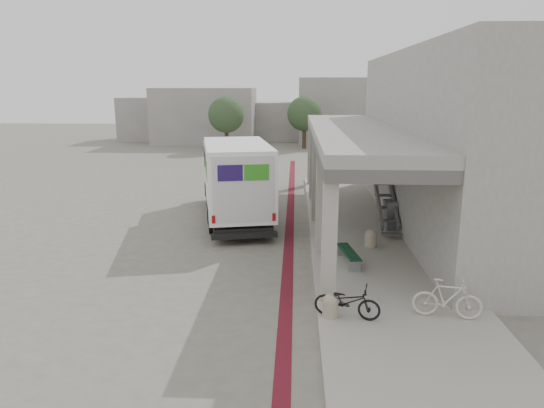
# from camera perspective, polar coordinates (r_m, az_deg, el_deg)

# --- Properties ---
(ground) EXTENTS (120.00, 120.00, 0.00)m
(ground) POSITION_cam_1_polar(r_m,az_deg,el_deg) (16.48, -1.58, -6.26)
(ground) COLOR #625F54
(ground) RESTS_ON ground
(bike_lane_stripe) EXTENTS (0.35, 40.00, 0.01)m
(bike_lane_stripe) POSITION_cam_1_polar(r_m,az_deg,el_deg) (18.33, 2.02, -4.17)
(bike_lane_stripe) COLOR #59111C
(bike_lane_stripe) RESTS_ON ground
(sidewalk) EXTENTS (4.40, 28.00, 0.12)m
(sidewalk) POSITION_cam_1_polar(r_m,az_deg,el_deg) (16.65, 12.36, -6.15)
(sidewalk) COLOR #A19C90
(sidewalk) RESTS_ON ground
(transit_building) EXTENTS (7.60, 17.00, 7.00)m
(transit_building) POSITION_cam_1_polar(r_m,az_deg,el_deg) (20.84, 18.57, 6.85)
(transit_building) COLOR gray
(transit_building) RESTS_ON ground
(distant_backdrop) EXTENTS (28.00, 10.00, 6.50)m
(distant_backdrop) POSITION_cam_1_polar(r_m,az_deg,el_deg) (51.58, -1.74, 10.38)
(distant_backdrop) COLOR gray
(distant_backdrop) RESTS_ON ground
(tree_left) EXTENTS (3.20, 3.20, 4.80)m
(tree_left) POSITION_cam_1_polar(r_m,az_deg,el_deg) (43.96, -5.42, 10.39)
(tree_left) COLOR #38281C
(tree_left) RESTS_ON ground
(tree_mid) EXTENTS (3.20, 3.20, 4.80)m
(tree_mid) POSITION_cam_1_polar(r_m,az_deg,el_deg) (45.52, 3.85, 10.53)
(tree_mid) COLOR #38281C
(tree_mid) RESTS_ON ground
(tree_right) EXTENTS (3.20, 3.20, 4.80)m
(tree_right) POSITION_cam_1_polar(r_m,az_deg,el_deg) (45.38, 14.19, 10.15)
(tree_right) COLOR #38281C
(tree_right) RESTS_ON ground
(fedex_truck) EXTENTS (3.91, 8.25, 3.39)m
(fedex_truck) POSITION_cam_1_polar(r_m,az_deg,el_deg) (20.92, -4.33, 3.12)
(fedex_truck) COLOR black
(fedex_truck) RESTS_ON ground
(bench) EXTENTS (0.65, 1.77, 0.41)m
(bench) POSITION_cam_1_polar(r_m,az_deg,el_deg) (15.67, 9.01, -5.89)
(bench) COLOR gray
(bench) RESTS_ON sidewalk
(bollard_near) EXTENTS (0.39, 0.39, 0.58)m
(bollard_near) POSITION_cam_1_polar(r_m,az_deg,el_deg) (12.16, 6.88, -11.74)
(bollard_near) COLOR gray
(bollard_near) RESTS_ON sidewalk
(bollard_far) EXTENTS (0.42, 0.42, 0.63)m
(bollard_far) POSITION_cam_1_polar(r_m,az_deg,el_deg) (17.42, 11.56, -3.92)
(bollard_far) COLOR gray
(bollard_far) RESTS_ON sidewalk
(utility_cabinet) EXTENTS (0.59, 0.74, 1.14)m
(utility_cabinet) POSITION_cam_1_polar(r_m,az_deg,el_deg) (19.69, 13.81, -1.24)
(utility_cabinet) COLOR gray
(utility_cabinet) RESTS_ON sidewalk
(bicycle_black) EXTENTS (1.69, 0.92, 0.84)m
(bicycle_black) POSITION_cam_1_polar(r_m,az_deg,el_deg) (12.10, 8.84, -11.26)
(bicycle_black) COLOR black
(bicycle_black) RESTS_ON sidewalk
(bicycle_cream) EXTENTS (1.71, 0.77, 0.99)m
(bicycle_cream) POSITION_cam_1_polar(r_m,az_deg,el_deg) (12.66, 19.94, -10.43)
(bicycle_cream) COLOR beige
(bicycle_cream) RESTS_ON sidewalk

